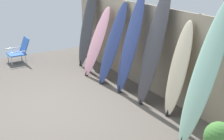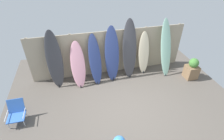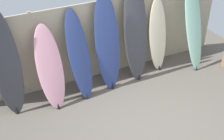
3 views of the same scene
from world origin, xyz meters
TOP-DOWN VIEW (x-y plane):
  - ground at (0.00, 0.00)m, footprint 7.68×7.68m
  - fence_back at (-0.00, 2.01)m, footprint 6.08×0.11m
  - surfboard_charcoal_0 at (-2.08, 1.67)m, footprint 0.58×0.59m
  - surfboard_pink_1 at (-1.29, 1.52)m, footprint 0.51×0.72m
  - surfboard_navy_2 at (-0.66, 1.58)m, footprint 0.49×0.76m
  - surfboard_navy_3 at (-0.01, 1.60)m, footprint 0.59×0.64m
  - surfboard_charcoal_4 at (0.68, 1.65)m, footprint 0.60×0.65m
  - surfboard_cream_5 at (1.32, 1.71)m, footprint 0.46×0.47m
  - surfboard_seafoam_6 at (2.11, 1.48)m, footprint 0.43×0.81m
  - beach_chair at (-3.25, 0.18)m, footprint 0.50×0.56m
  - planter_box at (3.01, 0.82)m, footprint 0.45×0.43m

SIDE VIEW (x-z plane):
  - ground at x=0.00m, z-range 0.00..0.00m
  - beach_chair at x=-3.25m, z-range 0.00..0.65m
  - planter_box at x=3.01m, z-range -0.03..0.83m
  - surfboard_pink_1 at x=-1.29m, z-range -0.01..1.62m
  - surfboard_cream_5 at x=1.32m, z-range -0.01..1.70m
  - surfboard_navy_2 at x=-0.66m, z-range -0.01..1.80m
  - fence_back at x=0.00m, z-range 0.00..1.80m
  - surfboard_navy_3 at x=-0.01m, z-range -0.01..2.05m
  - surfboard_charcoal_0 at x=-2.08m, z-range -0.01..2.08m
  - surfboard_seafoam_6 at x=2.11m, z-range -0.01..2.16m
  - surfboard_charcoal_4 at x=0.68m, z-range -0.01..2.24m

